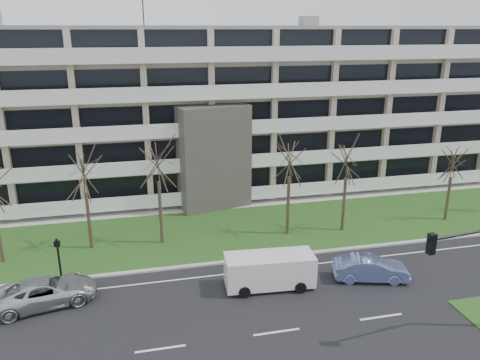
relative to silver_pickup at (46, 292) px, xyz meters
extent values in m
plane|color=black|center=(12.08, -5.51, -0.78)|extent=(160.00, 160.00, 0.00)
cube|color=#2A511B|center=(12.08, 7.49, -0.75)|extent=(90.00, 10.00, 0.06)
cube|color=#B2B2AD|center=(12.08, 2.49, -0.72)|extent=(90.00, 0.35, 0.12)
cube|color=#B2B2AD|center=(12.08, 12.99, -0.74)|extent=(90.00, 2.00, 0.08)
cube|color=white|center=(12.08, 0.99, -0.77)|extent=(90.00, 0.12, 0.01)
cube|color=#C4B698|center=(12.08, 19.99, 6.72)|extent=(60.00, 12.00, 15.00)
cube|color=gray|center=(12.08, 19.99, 14.37)|extent=(60.50, 12.50, 0.30)
cube|color=#4C4742|center=(12.08, 12.99, 3.72)|extent=(6.39, 3.69, 9.00)
cube|color=black|center=(12.08, 12.79, 1.22)|extent=(4.92, 1.19, 3.50)
cylinder|color=black|center=(7.08, 19.99, 16.22)|extent=(0.10, 0.10, 3.50)
cube|color=black|center=(12.08, 13.97, 1.32)|extent=(58.00, 0.10, 1.80)
cube|color=white|center=(12.08, 13.29, -0.18)|extent=(58.00, 1.40, 0.22)
cube|color=white|center=(12.08, 12.64, 0.42)|extent=(58.00, 0.08, 1.00)
cube|color=black|center=(12.08, 13.97, 4.32)|extent=(58.00, 0.10, 1.80)
cube|color=white|center=(12.08, 13.29, 2.82)|extent=(58.00, 1.40, 0.22)
cube|color=white|center=(12.08, 12.64, 3.42)|extent=(58.00, 0.08, 1.00)
cube|color=black|center=(12.08, 13.97, 7.32)|extent=(58.00, 0.10, 1.80)
cube|color=white|center=(12.08, 13.29, 5.82)|extent=(58.00, 1.40, 0.22)
cube|color=white|center=(12.08, 12.64, 6.42)|extent=(58.00, 0.08, 1.00)
cube|color=black|center=(12.08, 13.97, 10.32)|extent=(58.00, 0.10, 1.80)
cube|color=white|center=(12.08, 13.29, 8.82)|extent=(58.00, 1.40, 0.22)
cube|color=white|center=(12.08, 12.64, 9.42)|extent=(58.00, 0.08, 1.00)
cube|color=black|center=(12.08, 13.97, 13.32)|extent=(58.00, 0.10, 1.80)
cube|color=white|center=(12.08, 13.29, 11.82)|extent=(58.00, 1.40, 0.22)
cube|color=white|center=(12.08, 12.64, 12.42)|extent=(58.00, 0.08, 1.00)
imported|color=silver|center=(0.00, 0.00, 0.00)|extent=(6.01, 3.71, 1.55)
imported|color=#7585CB|center=(19.41, -1.66, -0.01)|extent=(4.91, 2.78, 1.53)
cube|color=white|center=(12.98, -1.06, 0.37)|extent=(5.52, 2.38, 1.90)
cube|color=black|center=(12.98, -1.06, 0.92)|extent=(5.11, 2.20, 0.70)
cube|color=white|center=(15.52, -1.24, 0.22)|extent=(0.49, 1.92, 1.20)
cylinder|color=black|center=(11.22, -1.93, -0.43)|extent=(0.71, 0.30, 0.70)
cylinder|color=black|center=(11.36, 0.06, -0.43)|extent=(0.71, 0.30, 0.70)
cylinder|color=black|center=(14.60, -2.18, -0.43)|extent=(0.71, 0.30, 0.70)
cylinder|color=black|center=(14.75, -0.19, -0.43)|extent=(0.71, 0.30, 0.70)
cylinder|color=black|center=(20.97, -7.93, 5.07)|extent=(5.23, 0.73, 0.14)
cube|color=black|center=(18.56, -8.20, 4.87)|extent=(0.36, 0.36, 1.01)
sphere|color=red|center=(18.56, -8.20, 5.19)|extent=(0.20, 0.20, 0.20)
sphere|color=orange|center=(18.56, -8.20, 4.87)|extent=(0.20, 0.20, 0.20)
sphere|color=green|center=(18.56, -8.20, 4.55)|extent=(0.20, 0.20, 0.20)
cylinder|color=black|center=(0.61, 1.75, 0.83)|extent=(0.13, 0.13, 3.22)
cube|color=black|center=(0.61, 1.75, 2.12)|extent=(0.36, 0.32, 0.34)
sphere|color=red|center=(0.61, 1.75, 2.12)|extent=(0.15, 0.15, 0.15)
cylinder|color=#382B21|center=(2.00, 6.79, 1.36)|extent=(0.24, 0.24, 4.28)
cylinder|color=#382B21|center=(7.00, 6.55, 1.61)|extent=(0.24, 0.24, 4.76)
cylinder|color=#382B21|center=(16.49, 5.99, 1.54)|extent=(0.24, 0.24, 4.63)
cylinder|color=#382B21|center=(20.91, 5.70, 1.38)|extent=(0.24, 0.24, 4.31)
cylinder|color=#382B21|center=(30.11, 5.75, 1.07)|extent=(0.24, 0.24, 3.69)
camera|label=1|loc=(5.58, -25.28, 14.35)|focal=35.00mm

